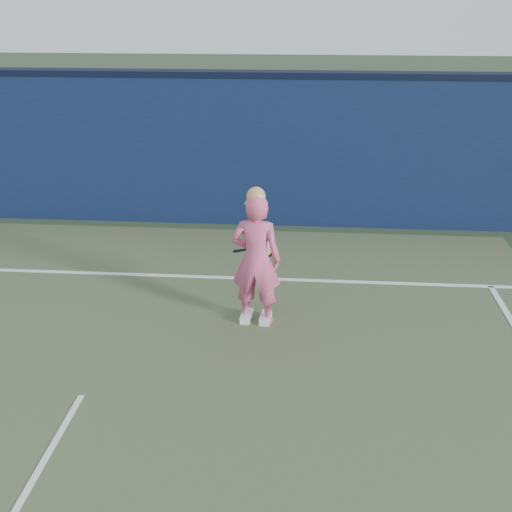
{
  "coord_description": "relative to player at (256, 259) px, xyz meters",
  "views": [
    {
      "loc": [
        2.21,
        -4.3,
        3.78
      ],
      "look_at": [
        1.63,
        2.75,
        0.87
      ],
      "focal_mm": 45.0,
      "sensor_mm": 36.0,
      "label": 1
    }
  ],
  "objects": [
    {
      "name": "wall_cap",
      "position": [
        -1.63,
        3.75,
        1.72
      ],
      "size": [
        24.0,
        0.42,
        0.1
      ],
      "primitive_type": "cube",
      "color": "black",
      "rests_on": "backstop_wall"
    },
    {
      "name": "ground",
      "position": [
        -1.63,
        -2.75,
        -0.83
      ],
      "size": [
        80.0,
        80.0,
        0.0
      ],
      "primitive_type": "plane",
      "color": "#2B3E26",
      "rests_on": "ground"
    },
    {
      "name": "racket",
      "position": [
        0.04,
        0.42,
        -0.01
      ],
      "size": [
        0.56,
        0.16,
        0.3
      ],
      "rotation": [
        0.0,
        0.0,
        -0.28
      ],
      "color": "black",
      "rests_on": "ground"
    },
    {
      "name": "player",
      "position": [
        0.0,
        0.0,
        0.0
      ],
      "size": [
        0.64,
        0.45,
        1.73
      ],
      "rotation": [
        0.0,
        0.0,
        3.05
      ],
      "color": "#DC5582",
      "rests_on": "ground"
    },
    {
      "name": "backstop_wall",
      "position": [
        -1.63,
        3.75,
        0.42
      ],
      "size": [
        24.0,
        0.4,
        2.5
      ],
      "primitive_type": "cube",
      "color": "#0B1833",
      "rests_on": "ground"
    },
    {
      "name": "court_lines",
      "position": [
        -1.63,
        -3.08,
        -0.82
      ],
      "size": [
        11.0,
        12.04,
        0.01
      ],
      "color": "white",
      "rests_on": "court_surface"
    }
  ]
}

